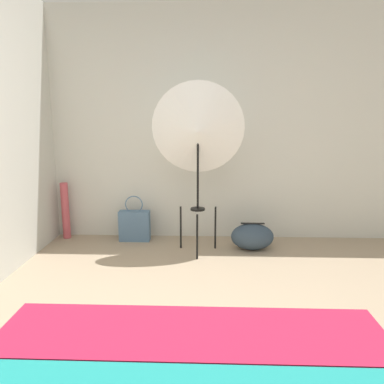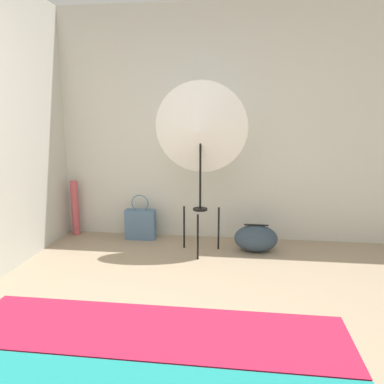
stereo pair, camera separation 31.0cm
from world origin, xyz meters
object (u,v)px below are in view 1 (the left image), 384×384
at_px(tote_bag, 135,225).
at_px(paper_roll, 65,211).
at_px(duffel_bag, 252,237).
at_px(photo_umbrella, 198,131).

height_order(tote_bag, paper_roll, paper_roll).
relative_size(tote_bag, duffel_bag, 1.16).
bearing_deg(photo_umbrella, tote_bag, 155.34).
bearing_deg(tote_bag, duffel_bag, -10.84).
bearing_deg(duffel_bag, tote_bag, 169.16).
relative_size(photo_umbrella, paper_roll, 2.67).
xyz_separation_m(tote_bag, paper_roll, (-0.81, 0.07, 0.15)).
height_order(duffel_bag, paper_roll, paper_roll).
relative_size(tote_bag, paper_roll, 0.80).
xyz_separation_m(photo_umbrella, tote_bag, (-0.73, 0.33, -1.08)).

